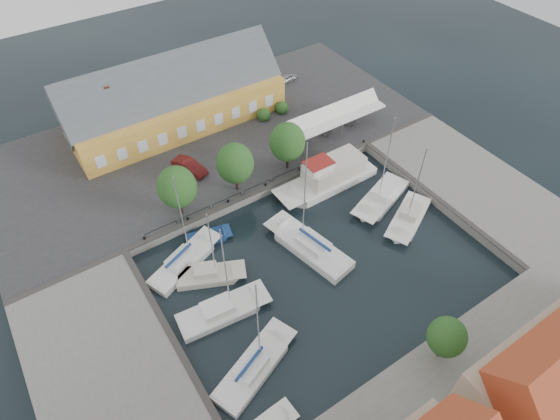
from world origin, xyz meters
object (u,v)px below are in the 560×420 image
car_silver (287,78)px  trawler (329,177)px  west_boat_d (254,368)px  warehouse (170,100)px  east_boat_a (381,198)px  west_boat_c (222,312)px  car_red (189,166)px  center_sailboat (310,248)px  east_boat_b (408,218)px  tent_canopy (334,116)px  launch_nw (208,238)px  west_boat_a (184,262)px  west_boat_b (209,276)px

car_silver → trawler: trawler is taller
car_silver → west_boat_d: west_boat_d is taller
warehouse → east_boat_a: bearing=-61.6°
west_boat_c → west_boat_d: west_boat_d is taller
car_red → trawler: bearing=-58.3°
warehouse → east_boat_a: east_boat_a is taller
center_sailboat → east_boat_b: center_sailboat is taller
tent_canopy → east_boat_a: size_ratio=1.11×
car_silver → east_boat_a: size_ratio=0.27×
center_sailboat → east_boat_a: center_sailboat is taller
warehouse → east_boat_a: 30.12m
launch_nw → east_boat_b: bearing=-26.2°
west_boat_a → west_boat_d: 13.65m
tent_canopy → center_sailboat: bearing=-134.9°
warehouse → west_boat_b: 26.64m
trawler → west_boat_a: 19.87m
car_silver → east_boat_a: east_boat_a is taller
warehouse → east_boat_a: size_ratio=2.27×
car_silver → launch_nw: size_ratio=0.67×
west_boat_b → west_boat_c: west_boat_c is taller
tent_canopy → car_silver: size_ratio=4.05×
east_boat_b → west_boat_b: bearing=167.0°
east_boat_a → east_boat_b: 4.08m
car_silver → center_sailboat: bearing=141.4°
trawler → launch_nw: 16.20m
center_sailboat → west_boat_b: 10.79m
west_boat_a → west_boat_b: west_boat_a is taller
warehouse → tent_canopy: warehouse is taller
west_boat_d → launch_nw: bearing=77.0°
center_sailboat → east_boat_a: 11.50m
west_boat_d → warehouse: bearing=75.9°
trawler → west_boat_d: 24.94m
car_silver → west_boat_d: bearing=133.6°
east_boat_a → car_red: bearing=136.8°
warehouse → west_boat_d: west_boat_d is taller
center_sailboat → west_boat_a: bearing=154.9°
car_red → east_boat_b: (17.17, -19.82, -1.51)m
warehouse → west_boat_c: 30.99m
car_red → center_sailboat: bearing=-93.7°
car_silver → west_boat_c: west_boat_c is taller
west_boat_c → west_boat_d: size_ratio=0.99×
east_boat_b → west_boat_c: bearing=177.9°
west_boat_a → west_boat_b: (1.35, -2.94, -0.01)m
west_boat_a → trawler: bearing=4.6°
west_boat_a → west_boat_c: (0.42, -7.26, -0.01)m
warehouse → west_boat_c: bearing=-106.3°
center_sailboat → east_boat_b: bearing=-12.2°
center_sailboat → east_boat_a: (11.40, 1.51, -0.10)m
car_red → west_boat_b: (-5.08, -14.68, -1.51)m
car_red → east_boat_a: size_ratio=0.37×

